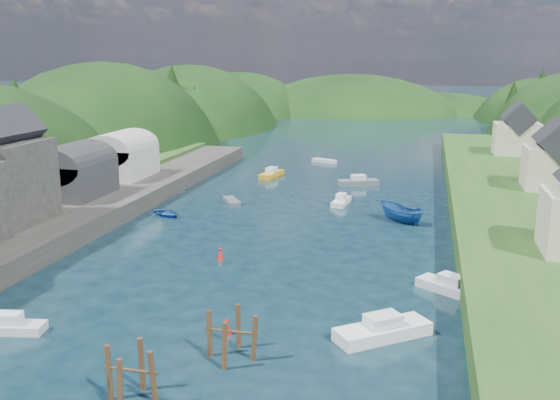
% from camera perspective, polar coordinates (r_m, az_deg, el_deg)
% --- Properties ---
extents(ground, '(600.00, 600.00, 0.00)m').
position_cam_1_polar(ground, '(84.00, 3.46, 0.69)').
color(ground, black).
rests_on(ground, ground).
extents(hillside_left, '(44.00, 245.56, 52.00)m').
position_cam_1_polar(hillside_left, '(123.92, -15.43, 0.52)').
color(hillside_left, black).
rests_on(hillside_left, ground).
extents(far_hills, '(103.00, 68.00, 44.00)m').
position_cam_1_polar(far_hills, '(207.25, 9.71, 5.00)').
color(far_hills, black).
rests_on(far_hills, ground).
extents(hill_trees, '(90.70, 152.21, 12.10)m').
position_cam_1_polar(hill_trees, '(97.04, 5.26, 8.95)').
color(hill_trees, black).
rests_on(hill_trees, ground).
extents(quay_left, '(12.00, 110.00, 2.00)m').
position_cam_1_polar(quay_left, '(65.70, -22.59, -3.00)').
color(quay_left, '#2D2B28').
rests_on(quay_left, ground).
extents(boat_sheds, '(7.00, 21.00, 7.50)m').
position_cam_1_polar(boat_sheds, '(81.45, -16.26, 3.56)').
color(boat_sheds, '#2D2D30').
rests_on(boat_sheds, quay_left).
extents(terrace_right, '(16.00, 120.00, 2.40)m').
position_cam_1_polar(terrace_right, '(73.66, 21.58, -1.07)').
color(terrace_right, '#234719').
rests_on(terrace_right, ground).
extents(right_bank_cottages, '(9.00, 59.24, 8.41)m').
position_cam_1_polar(right_bank_cottages, '(81.33, 23.16, 3.42)').
color(right_bank_cottages, beige).
rests_on(right_bank_cottages, terrace_right).
extents(piling_cluster_near, '(3.07, 2.88, 3.71)m').
position_cam_1_polar(piling_cluster_near, '(35.42, -13.44, -15.71)').
color(piling_cluster_near, '#382314').
rests_on(piling_cluster_near, ground).
extents(piling_cluster_far, '(3.41, 3.16, 3.52)m').
position_cam_1_polar(piling_cluster_far, '(39.08, -4.44, -12.62)').
color(piling_cluster_far, '#382314').
rests_on(piling_cluster_far, ground).
extents(channel_buoy_near, '(0.70, 0.70, 1.10)m').
position_cam_1_polar(channel_buoy_near, '(42.35, -4.88, -11.57)').
color(channel_buoy_near, '#AD140D').
rests_on(channel_buoy_near, ground).
extents(channel_buoy_far, '(0.70, 0.70, 1.10)m').
position_cam_1_polar(channel_buoy_far, '(56.99, -5.48, -4.96)').
color(channel_buoy_far, '#AD140D').
rests_on(channel_buoy_far, ground).
extents(moored_boats, '(36.36, 93.13, 2.21)m').
position_cam_1_polar(moored_boats, '(56.03, -0.26, -5.02)').
color(moored_boats, silver).
rests_on(moored_boats, ground).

